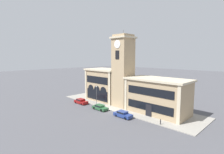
# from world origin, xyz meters

# --- Properties ---
(ground_plane) EXTENTS (300.00, 300.00, 0.00)m
(ground_plane) POSITION_xyz_m (0.00, 0.00, 0.00)
(ground_plane) COLOR #4C4C51
(sidewalk_kerb) EXTENTS (41.78, 11.94, 0.15)m
(sidewalk_kerb) POSITION_xyz_m (0.00, 5.97, 0.07)
(sidewalk_kerb) COLOR gray
(sidewalk_kerb) RESTS_ON ground_plane
(clock_tower) EXTENTS (5.23, 5.23, 20.44)m
(clock_tower) POSITION_xyz_m (-0.00, 5.14, 9.66)
(clock_tower) COLOR tan
(clock_tower) RESTS_ON ground_plane
(town_hall_left_wing) EXTENTS (12.01, 7.76, 9.75)m
(town_hall_left_wing) POSITION_xyz_m (-8.22, 6.37, 4.90)
(town_hall_left_wing) COLOR tan
(town_hall_left_wing) RESTS_ON ground_plane
(town_hall_right_wing) EXTENTS (15.02, 7.76, 8.43)m
(town_hall_right_wing) POSITION_xyz_m (9.73, 6.38, 4.25)
(town_hall_right_wing) COLOR tan
(town_hall_right_wing) RESTS_ON ground_plane
(parked_car_near) EXTENTS (4.49, 1.96, 1.40)m
(parked_car_near) POSITION_xyz_m (-10.28, -1.45, 0.73)
(parked_car_near) COLOR maroon
(parked_car_near) RESTS_ON ground_plane
(parked_car_mid) EXTENTS (4.42, 1.91, 1.29)m
(parked_car_mid) POSITION_xyz_m (-1.96, -1.45, 0.69)
(parked_car_mid) COLOR #285633
(parked_car_mid) RESTS_ON ground_plane
(parked_car_far) EXTENTS (4.43, 1.86, 1.38)m
(parked_car_far) POSITION_xyz_m (5.78, -1.45, 0.73)
(parked_car_far) COLOR navy
(parked_car_far) RESTS_ON ground_plane
(street_lamp) EXTENTS (0.36, 0.36, 5.32)m
(street_lamp) POSITION_xyz_m (-5.72, 0.60, 3.68)
(street_lamp) COLOR #4C4C51
(street_lamp) RESTS_ON sidewalk_kerb
(bollard) EXTENTS (0.18, 0.18, 1.06)m
(bollard) POSITION_xyz_m (14.06, 0.45, 0.67)
(bollard) COLOR black
(bollard) RESTS_ON sidewalk_kerb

